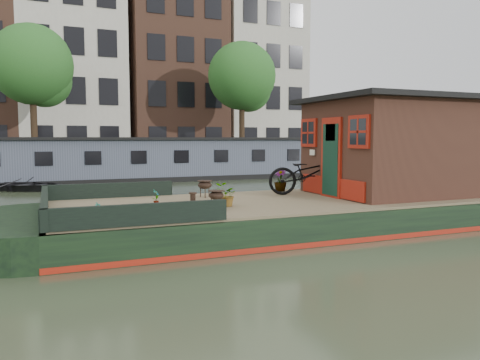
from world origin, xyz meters
name	(u,v)px	position (x,y,z in m)	size (l,w,h in m)	color
ground	(315,225)	(0.00, 0.00, 0.00)	(120.00, 120.00, 0.00)	#2C3823
houseboat_hull	(265,217)	(-1.33, 0.00, 0.27)	(14.01, 4.02, 0.60)	black
houseboat_deck	(316,199)	(0.00, 0.00, 0.62)	(11.80, 3.80, 0.05)	#79684B
bow_bulwark	(92,202)	(-5.07, 0.00, 0.82)	(3.00, 4.00, 0.35)	black
cabin	(391,146)	(2.19, 0.00, 1.88)	(4.00, 3.50, 2.42)	black
bicycle	(309,173)	(0.20, 0.65, 1.19)	(0.71, 2.04, 1.07)	black
potted_plant_a	(156,197)	(-3.76, 0.19, 0.82)	(0.18, 0.12, 0.35)	brown
potted_plant_c	(226,195)	(-2.44, -0.48, 0.89)	(0.43, 0.37, 0.48)	#A2552F
potted_plant_d	(280,180)	(-0.12, 1.58, 0.94)	(0.33, 0.33, 0.59)	brown
potted_plant_e	(99,210)	(-5.04, -1.00, 0.79)	(0.15, 0.10, 0.29)	brown
brazier_front	(216,200)	(-2.76, -0.77, 0.84)	(0.35, 0.35, 0.38)	black
brazier_rear	(205,189)	(-2.38, 1.14, 0.85)	(0.37, 0.37, 0.40)	black
bollard_port	(193,197)	(-2.86, 0.51, 0.75)	(0.18, 0.18, 0.20)	black
bollard_stbd	(66,220)	(-5.60, -1.54, 0.75)	(0.18, 0.18, 0.20)	black
dinghy	(26,182)	(-6.66, 10.87, 0.33)	(2.28, 3.20, 0.66)	black
far_houseboat	(171,160)	(0.00, 14.00, 0.97)	(20.40, 4.40, 2.11)	#464C5E
quay	(147,163)	(0.00, 20.50, 0.45)	(60.00, 6.00, 0.90)	#47443F
townhouse_row	(129,62)	(0.15, 27.50, 7.90)	(27.25, 8.00, 16.50)	brown
tree_left	(35,69)	(-6.36, 19.07, 5.89)	(4.40, 4.40, 7.40)	#332316
tree_right	(244,79)	(6.14, 19.07, 5.89)	(4.40, 4.40, 7.40)	#332316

